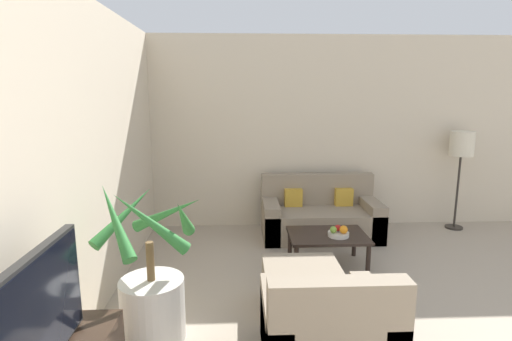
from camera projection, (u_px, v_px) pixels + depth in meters
The scene contains 13 objects.
wall_back at pixel (387, 133), 5.74m from camera, with size 8.32×0.06×2.70m.
wall_left at pixel (24, 191), 2.32m from camera, with size 0.06×8.21×2.70m.
television at pixel (34, 321), 1.87m from camera, with size 0.18×0.97×0.62m.
potted_palm at pixel (152, 291), 3.08m from camera, with size 0.85×0.83×1.29m.
sofa_loveseat at pixel (320, 217), 5.39m from camera, with size 1.55×0.76×0.81m.
floor_lamp at pixel (462, 148), 5.52m from camera, with size 0.32×0.32×1.39m.
coffee_table at pixel (327, 238), 4.44m from camera, with size 0.86×0.61×0.37m.
fruit_bowl at pixel (338, 234), 4.36m from camera, with size 0.23×0.23×0.05m.
apple_red at pixel (338, 228), 4.38m from camera, with size 0.07×0.07×0.07m.
apple_green at pixel (333, 230), 4.32m from camera, with size 0.07×0.07×0.07m.
orange_fruit at pixel (344, 230), 4.30m from camera, with size 0.09×0.09×0.09m.
armchair at pixel (326, 333), 2.78m from camera, with size 0.87×0.83×0.81m.
ottoman at pixel (301, 286), 3.57m from camera, with size 0.67×0.53×0.42m.
Camera 1 is at (-2.14, 0.99, 1.91)m, focal length 28.00 mm.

